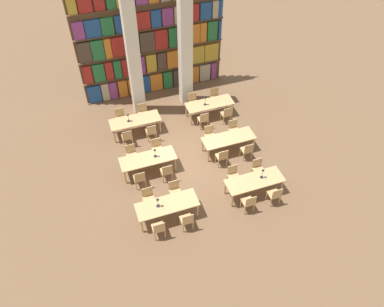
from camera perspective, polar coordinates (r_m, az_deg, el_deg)
name	(u,v)px	position (r m, az deg, el deg)	size (l,w,h in m)	color
ground_plane	(190,161)	(15.41, -0.30, -1.10)	(40.00, 40.00, 0.00)	brown
bookshelf_bank	(152,42)	(17.86, -6.17, 16.54)	(6.84, 0.35, 5.50)	brown
pillar_left	(133,54)	(16.35, -8.99, 14.81)	(0.53, 0.53, 6.00)	silver
pillar_center	(185,44)	(16.83, -1.04, 16.30)	(0.53, 0.53, 6.00)	silver
reading_table_0	(167,206)	(13.14, -3.82, -7.94)	(2.18, 0.80, 0.73)	tan
chair_0	(159,228)	(12.83, -5.10, -11.28)	(0.42, 0.40, 0.89)	tan
chair_1	(148,198)	(13.63, -6.67, -6.70)	(0.42, 0.40, 0.89)	tan
chair_2	(187,220)	(12.97, -0.77, -10.10)	(0.42, 0.40, 0.89)	tan
chair_3	(175,190)	(13.76, -2.61, -5.65)	(0.42, 0.40, 0.89)	tan
desk_lamp_0	(158,201)	(12.83, -5.25, -7.22)	(0.14, 0.14, 0.43)	#232328
reading_table_1	(254,182)	(13.99, 9.50, -4.25)	(2.18, 0.80, 0.73)	tan
chair_4	(249,202)	(13.56, 8.65, -7.36)	(0.42, 0.40, 0.89)	tan
chair_5	(233,175)	(14.32, 6.30, -3.27)	(0.42, 0.40, 0.89)	tan
chair_6	(275,195)	(13.95, 12.52, -6.14)	(0.42, 0.40, 0.89)	tan
chair_7	(258,168)	(14.68, 10.02, -2.23)	(0.42, 0.40, 0.89)	tan
desk_lamp_1	(263,172)	(13.85, 10.73, -2.77)	(0.14, 0.14, 0.44)	#232328
reading_table_2	(148,160)	(14.65, -6.73, -0.93)	(2.18, 0.80, 0.73)	tan
chair_8	(140,178)	(14.26, -7.99, -3.76)	(0.42, 0.40, 0.89)	tan
chair_9	(131,154)	(15.20, -9.21, -0.06)	(0.42, 0.40, 0.89)	tan
chair_10	(167,171)	(14.39, -3.88, -2.72)	(0.42, 0.40, 0.89)	tan
chair_11	(157,148)	(15.32, -5.34, 0.88)	(0.42, 0.40, 0.89)	tan
desk_lamp_2	(155,151)	(14.44, -5.68, 0.32)	(0.14, 0.14, 0.41)	#232328
reading_table_3	(229,139)	(15.45, 5.59, 2.18)	(2.18, 0.80, 0.73)	tan
chair_12	(222,156)	(14.95, 4.60, -0.46)	(0.42, 0.40, 0.89)	tan
chair_13	(210,135)	(15.85, 2.70, 2.90)	(0.42, 0.40, 0.89)	tan
chair_14	(247,150)	(15.32, 8.41, 0.53)	(0.42, 0.40, 0.89)	tan
chair_15	(234,129)	(16.20, 6.35, 3.75)	(0.42, 0.40, 0.89)	tan
reading_table_4	(135,121)	(16.41, -8.67, 4.87)	(2.18, 0.80, 0.73)	tan
chair_16	(127,137)	(15.95, -9.86, 2.50)	(0.42, 0.40, 0.89)	tan
chair_17	(120,117)	(16.99, -10.85, 5.46)	(0.42, 0.40, 0.89)	tan
chair_18	(151,131)	(16.07, -6.24, 3.36)	(0.42, 0.40, 0.89)	tan
chair_19	(143,112)	(17.10, -7.43, 6.25)	(0.42, 0.40, 0.89)	tan
desk_lamp_3	(128,116)	(16.17, -9.73, 5.60)	(0.14, 0.14, 0.40)	#232328
reading_table_5	(209,105)	(17.15, 2.68, 7.45)	(2.18, 0.80, 0.73)	tan
chair_20	(203,119)	(16.59, 1.73, 5.24)	(0.42, 0.40, 0.89)	tan
chair_21	(193,101)	(17.60, 0.15, 7.96)	(0.42, 0.40, 0.89)	tan
chair_22	(227,114)	(16.94, 5.28, 6.03)	(0.42, 0.40, 0.89)	tan
chair_23	(215,97)	(17.92, 3.55, 8.66)	(0.42, 0.40, 0.89)	tan
desk_lamp_4	(205,99)	(16.84, 2.02, 8.23)	(0.14, 0.14, 0.43)	#232328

